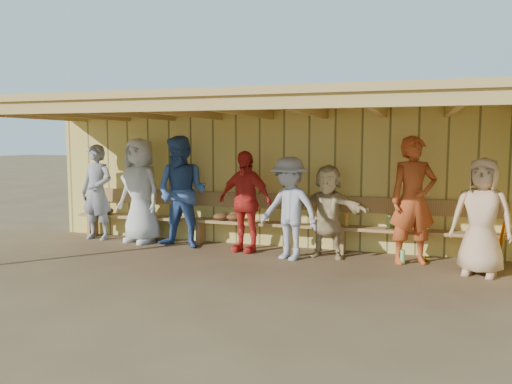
# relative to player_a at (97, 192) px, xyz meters

# --- Properties ---
(ground) EXTENTS (90.00, 90.00, 0.00)m
(ground) POSITION_rel_player_a_xyz_m (3.30, -0.81, -0.90)
(ground) COLOR brown
(ground) RESTS_ON ground
(player_a) EXTENTS (0.67, 0.46, 1.80)m
(player_a) POSITION_rel_player_a_xyz_m (0.00, 0.00, 0.00)
(player_a) COLOR gray
(player_a) RESTS_ON ground
(player_b) EXTENTS (1.07, 0.85, 1.91)m
(player_b) POSITION_rel_player_a_xyz_m (0.93, 0.00, 0.06)
(player_b) COLOR silver
(player_b) RESTS_ON ground
(player_c) EXTENTS (0.98, 0.78, 1.95)m
(player_c) POSITION_rel_player_a_xyz_m (1.85, -0.16, 0.08)
(player_c) COLOR #345491
(player_c) RESTS_ON ground
(player_d) EXTENTS (1.06, 0.62, 1.70)m
(player_d) POSITION_rel_player_a_xyz_m (2.99, -0.13, -0.05)
(player_d) COLOR red
(player_d) RESTS_ON ground
(player_e) EXTENTS (1.19, 0.93, 1.62)m
(player_e) POSITION_rel_player_a_xyz_m (3.85, -0.45, -0.09)
(player_e) COLOR #97969E
(player_e) RESTS_ON ground
(player_f) EXTENTS (1.40, 0.52, 1.49)m
(player_f) POSITION_rel_player_a_xyz_m (4.40, -0.15, -0.15)
(player_f) COLOR tan
(player_f) RESTS_ON ground
(player_g) EXTENTS (0.83, 0.69, 1.94)m
(player_g) POSITION_rel_player_a_xyz_m (5.69, -0.15, 0.07)
(player_g) COLOR #AE441B
(player_g) RESTS_ON ground
(player_h) EXTENTS (0.91, 0.70, 1.64)m
(player_h) POSITION_rel_player_a_xyz_m (6.60, -0.54, -0.08)
(player_h) COLOR tan
(player_h) RESTS_ON ground
(dugout_structure) EXTENTS (8.80, 3.20, 2.50)m
(dugout_structure) POSITION_rel_player_a_xyz_m (3.69, -0.12, 0.80)
(dugout_structure) COLOR #E6CB62
(dugout_structure) RESTS_ON ground
(bench) EXTENTS (7.60, 0.34, 0.93)m
(bench) POSITION_rel_player_a_xyz_m (3.30, 0.31, -0.37)
(bench) COLOR #AD834A
(bench) RESTS_ON ground
(dugout_equipment) EXTENTS (7.12, 0.62, 0.80)m
(dugout_equipment) POSITION_rel_player_a_xyz_m (2.59, 0.18, -0.41)
(dugout_equipment) COLOR orange
(dugout_equipment) RESTS_ON ground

